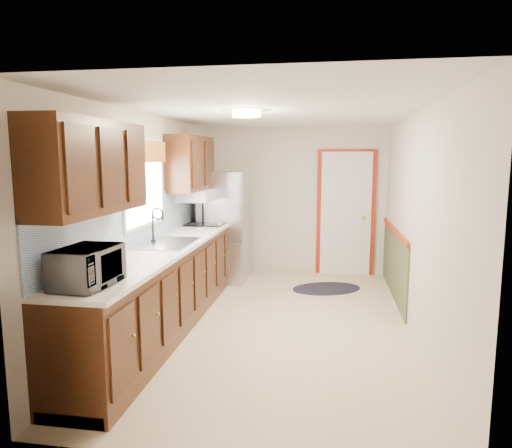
% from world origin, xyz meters
% --- Properties ---
extents(room_shell, '(3.20, 5.20, 2.52)m').
position_xyz_m(room_shell, '(0.00, 0.00, 1.20)').
color(room_shell, beige).
rests_on(room_shell, ground).
extents(kitchen_run, '(0.63, 4.00, 2.20)m').
position_xyz_m(kitchen_run, '(-1.24, -0.29, 0.81)').
color(kitchen_run, '#361B0C').
rests_on(kitchen_run, ground).
extents(back_wall_trim, '(1.12, 2.30, 2.08)m').
position_xyz_m(back_wall_trim, '(0.99, 2.21, 0.89)').
color(back_wall_trim, maroon).
rests_on(back_wall_trim, ground).
extents(ceiling_fixture, '(0.30, 0.30, 0.06)m').
position_xyz_m(ceiling_fixture, '(-0.30, -0.20, 2.36)').
color(ceiling_fixture, '#FFD88C').
rests_on(ceiling_fixture, room_shell).
extents(microwave, '(0.32, 0.55, 0.36)m').
position_xyz_m(microwave, '(-1.20, -1.95, 1.12)').
color(microwave, white).
rests_on(microwave, kitchen_run).
extents(refrigerator, '(0.71, 0.72, 1.70)m').
position_xyz_m(refrigerator, '(-1.02, 1.79, 0.85)').
color(refrigerator, '#B7B7BC').
rests_on(refrigerator, ground).
extents(rug, '(1.19, 0.99, 0.01)m').
position_xyz_m(rug, '(0.57, 1.52, 0.01)').
color(rug, black).
rests_on(rug, ground).
extents(cooktop, '(0.54, 0.64, 0.02)m').
position_xyz_m(cooktop, '(-1.19, 1.40, 0.95)').
color(cooktop, black).
rests_on(cooktop, kitchen_run).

